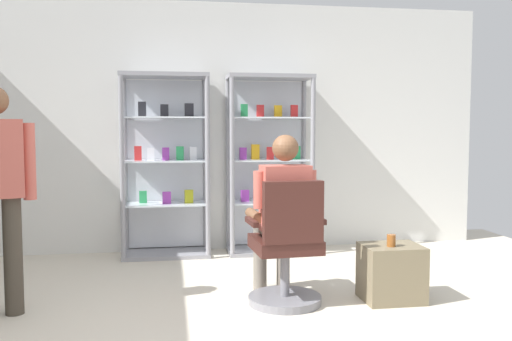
{
  "coord_description": "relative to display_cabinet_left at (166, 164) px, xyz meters",
  "views": [
    {
      "loc": [
        -0.51,
        -3.07,
        1.33
      ],
      "look_at": [
        0.18,
        1.25,
        1.0
      ],
      "focal_mm": 38.55,
      "sensor_mm": 36.0,
      "label": 1
    }
  ],
  "objects": [
    {
      "name": "tea_glass",
      "position": [
        1.71,
        -1.91,
        -0.48
      ],
      "size": [
        0.07,
        0.07,
        0.09
      ],
      "primitive_type": "cylinder",
      "color": "brown",
      "rests_on": "storage_crate"
    },
    {
      "name": "office_chair",
      "position": [
        0.9,
        -1.87,
        -0.57
      ],
      "size": [
        0.58,
        0.56,
        0.96
      ],
      "color": "slate",
      "rests_on": "ground"
    },
    {
      "name": "back_wall",
      "position": [
        0.55,
        0.24,
        0.39
      ],
      "size": [
        6.0,
        0.1,
        2.7
      ],
      "primitive_type": "cube",
      "color": "silver",
      "rests_on": "ground"
    },
    {
      "name": "display_cabinet_left",
      "position": [
        0.0,
        0.0,
        0.0
      ],
      "size": [
        0.9,
        0.45,
        1.9
      ],
      "color": "gray",
      "rests_on": "ground"
    },
    {
      "name": "storage_crate",
      "position": [
        1.73,
        -1.87,
        -0.75
      ],
      "size": [
        0.45,
        0.37,
        0.44
      ],
      "primitive_type": "cube",
      "color": "#72664C",
      "rests_on": "ground"
    },
    {
      "name": "seated_shopkeeper",
      "position": [
        0.89,
        -1.7,
        -0.25
      ],
      "size": [
        0.51,
        0.58,
        1.29
      ],
      "color": "slate",
      "rests_on": "ground"
    },
    {
      "name": "display_cabinet_right",
      "position": [
        1.1,
        0.0,
        -0.0
      ],
      "size": [
        0.9,
        0.45,
        1.9
      ],
      "color": "gray",
      "rests_on": "ground"
    }
  ]
}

